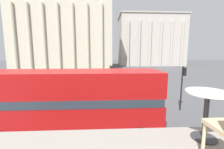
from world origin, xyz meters
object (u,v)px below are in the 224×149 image
plaza_building_left (64,34)px  pedestrian_blue (144,70)px  plaza_building_right (150,41)px  traffic_light_near (183,82)px  car_black (70,73)px  double_decker_bus (74,100)px  pedestrian_olive (38,98)px  cafe_dining_table (207,104)px  traffic_light_mid (111,74)px

plaza_building_left → pedestrian_blue: size_ratio=16.34×
pedestrian_blue → plaza_building_right: bearing=40.9°
traffic_light_near → plaza_building_left: bearing=118.2°
plaza_building_left → plaza_building_right: 34.11m
plaza_building_right → car_black: 40.98m
double_decker_bus → pedestrian_olive: bearing=135.7°
pedestrian_blue → pedestrian_olive: bearing=-156.0°
plaza_building_left → car_black: plaza_building_left is taller
pedestrian_blue → car_black: bearing=159.2°
plaza_building_right → traffic_light_near: (-11.99, -49.65, -7.31)m
double_decker_bus → pedestrian_blue: (11.08, 25.64, -1.17)m
cafe_dining_table → traffic_light_near: size_ratio=0.19×
cafe_dining_table → car_black: bearing=106.5°
pedestrian_blue → plaza_building_left: bearing=117.9°
traffic_light_near → pedestrian_olive: 12.77m
cafe_dining_table → pedestrian_blue: cafe_dining_table is taller
traffic_light_near → pedestrian_blue: traffic_light_near is taller
pedestrian_olive → plaza_building_right: bearing=7.6°
car_black → pedestrian_blue: 16.77m
plaza_building_right → traffic_light_near: size_ratio=6.61×
pedestrian_olive → car_black: bearing=38.6°
plaza_building_left → pedestrian_olive: bearing=-79.6°
traffic_light_mid → plaza_building_right: bearing=67.4°
traffic_light_mid → pedestrian_olive: traffic_light_mid is taller
plaza_building_left → car_black: 19.68m
double_decker_bus → car_black: size_ratio=2.41×
double_decker_bus → car_black: 23.58m
traffic_light_mid → pedestrian_blue: (8.47, 15.38, -1.20)m
plaza_building_left → pedestrian_olive: (6.35, -34.49, -9.79)m
car_black → pedestrian_blue: (16.54, 2.74, 0.35)m
double_decker_bus → pedestrian_olive: 6.26m
plaza_building_left → traffic_light_mid: bearing=-65.5°
double_decker_bus → traffic_light_mid: size_ratio=2.95×
traffic_light_near → car_black: size_ratio=0.92×
double_decker_bus → plaza_building_right: size_ratio=0.40×
plaza_building_left → plaza_building_right: plaza_building_left is taller
car_black → cafe_dining_table: bearing=-96.7°
car_black → traffic_light_near: bearing=-77.3°
plaza_building_left → double_decker_bus: bearing=-75.0°
plaza_building_right → traffic_light_near: 51.60m
traffic_light_mid → pedestrian_olive: 8.92m
cafe_dining_table → pedestrian_olive: 13.83m
plaza_building_right → pedestrian_blue: (-9.43, -27.61, -8.77)m
plaza_building_left → pedestrian_blue: 27.18m
traffic_light_near → double_decker_bus: bearing=-157.1°
pedestrian_blue → traffic_light_near: bearing=-126.8°
traffic_light_near → traffic_light_mid: traffic_light_near is taller
pedestrian_olive → pedestrian_blue: (15.20, 21.09, 0.06)m
double_decker_bus → traffic_light_near: bearing=26.4°
plaza_building_left → car_black: size_ratio=7.06×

